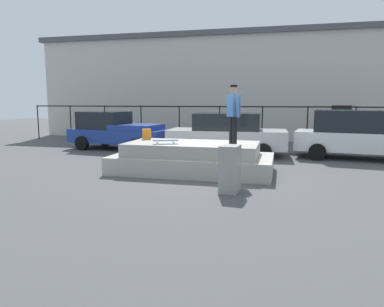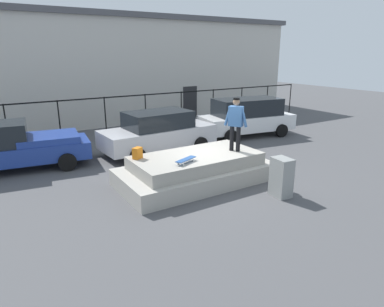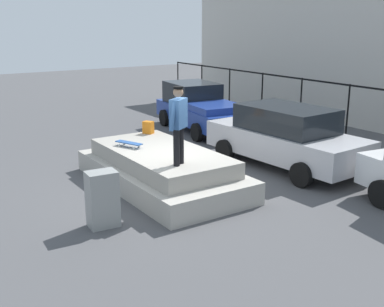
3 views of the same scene
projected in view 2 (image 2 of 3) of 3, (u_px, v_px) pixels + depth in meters
name	position (u px, v px, depth m)	size (l,w,h in m)	color
ground_plane	(212.00, 178.00, 11.44)	(60.00, 60.00, 0.00)	#4C4C4F
concrete_ledge	(196.00, 170.00, 11.01)	(4.98, 2.50, 0.94)	#ADA89E
skateboarder	(236.00, 121.00, 10.98)	(0.50, 0.73, 1.75)	black
skateboard	(186.00, 160.00, 10.03)	(0.79, 0.48, 0.12)	#264C8C
backpack	(137.00, 153.00, 10.41)	(0.28, 0.20, 0.35)	orange
car_blue_pickup_near	(17.00, 146.00, 12.09)	(4.79, 2.47, 1.74)	navy
car_silver_sedan_mid	(158.00, 132.00, 14.20)	(4.86, 2.36, 1.74)	#B7B7BC
car_white_hatchback_far	(247.00, 116.00, 17.00)	(4.92, 2.63, 1.88)	white
utility_box	(281.00, 177.00, 9.89)	(0.44, 0.60, 1.16)	gray
fence_row	(126.00, 107.00, 17.27)	(24.06, 0.06, 1.98)	black
warehouse_building	(91.00, 68.00, 21.34)	(26.03, 7.54, 6.19)	beige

